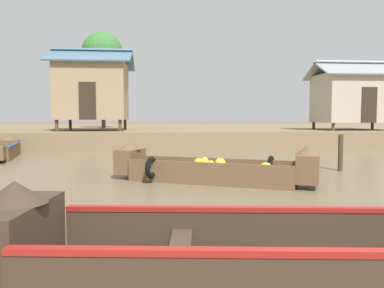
{
  "coord_description": "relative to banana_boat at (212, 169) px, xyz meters",
  "views": [
    {
      "loc": [
        -1.27,
        -3.22,
        1.54
      ],
      "look_at": [
        -0.31,
        7.5,
        0.79
      ],
      "focal_mm": 35.79,
      "sensor_mm": 36.0,
      "label": 1
    }
  ],
  "objects": [
    {
      "name": "banana_boat",
      "position": [
        0.0,
        0.0,
        0.0
      ],
      "size": [
        4.78,
        2.8,
        0.93
      ],
      "color": "brown",
      "rests_on": "ground"
    },
    {
      "name": "riverbank_strip",
      "position": [
        -0.0,
        18.35,
        0.1
      ],
      "size": [
        160.0,
        20.0,
        0.85
      ],
      "primitive_type": "cube",
      "color": "#7F6B4C",
      "rests_on": "ground"
    },
    {
      "name": "palm_tree_mid",
      "position": [
        -4.65,
        15.38,
        5.16
      ],
      "size": [
        2.52,
        2.52,
        5.93
      ],
      "color": "brown",
      "rests_on": "riverbank_strip"
    },
    {
      "name": "stilt_house_mid_right",
      "position": [
        9.38,
        11.0,
        2.3
      ],
      "size": [
        4.62,
        3.34,
        3.71
      ],
      "color": "#4C3826",
      "rests_on": "riverbank_strip"
    },
    {
      "name": "ground_plane",
      "position": [
        -0.0,
        4.27,
        -0.32
      ],
      "size": [
        300.0,
        300.0,
        0.0
      ],
      "primitive_type": "plane",
      "color": "#726047"
    },
    {
      "name": "mooring_post",
      "position": [
        3.97,
        1.57,
        0.2
      ],
      "size": [
        0.14,
        0.14,
        1.05
      ],
      "primitive_type": "cylinder",
      "color": "#423323",
      "rests_on": "ground"
    },
    {
      "name": "stilt_house_mid_left",
      "position": [
        -4.61,
        11.4,
        2.63
      ],
      "size": [
        4.12,
        3.76,
        4.2
      ],
      "color": "#4C3826",
      "rests_on": "riverbank_strip"
    },
    {
      "name": "cargo_boat_upstream",
      "position": [
        -7.16,
        6.02,
        -0.03
      ],
      "size": [
        1.67,
        4.3,
        0.78
      ],
      "color": "brown",
      "rests_on": "ground"
    },
    {
      "name": "viewer_boat",
      "position": [
        -0.2,
        -5.78,
        -0.0
      ],
      "size": [
        5.29,
        1.84,
        0.99
      ],
      "color": "#3D2D21",
      "rests_on": "ground"
    }
  ]
}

